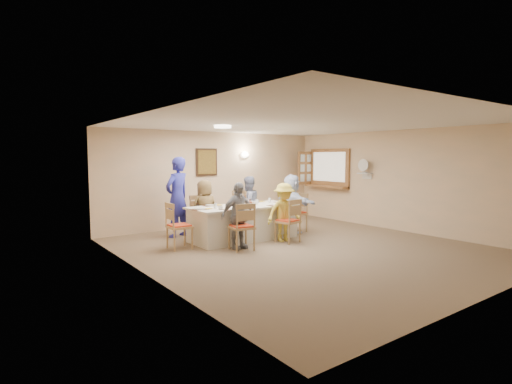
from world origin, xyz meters
TOP-DOWN VIEW (x-y plane):
  - ground at (0.00, 0.00)m, footprint 7.00×7.00m
  - room_walls at (0.00, 0.00)m, footprint 7.00×7.00m
  - wall_picture at (-0.30, 3.46)m, footprint 0.62×0.05m
  - wall_sconce at (0.90, 3.44)m, footprint 0.26×0.09m
  - ceiling_light at (-1.00, 1.50)m, footprint 0.36×0.36m
  - serving_hatch at (3.21, 2.40)m, footprint 0.06×1.50m
  - hatch_sill at (3.09, 2.40)m, footprint 0.30×1.50m
  - shutter_door at (2.95, 3.16)m, footprint 0.55×0.04m
  - fan_shelf at (3.13, 1.05)m, footprint 0.22×0.36m
  - desk_fan at (3.10, 1.05)m, footprint 0.30×0.30m
  - dining_table at (-0.50, 1.45)m, footprint 2.45×1.04m
  - chair_back_left at (-1.10, 2.25)m, footprint 0.49×0.49m
  - chair_back_right at (0.10, 2.25)m, footprint 0.56×0.56m
  - chair_front_left at (-1.10, 0.65)m, footprint 0.52×0.52m
  - chair_front_right at (0.10, 0.65)m, footprint 0.53×0.53m
  - chair_left_end at (-2.05, 1.45)m, footprint 0.47×0.47m
  - chair_right_end at (1.05, 1.45)m, footprint 0.51×0.51m
  - diner_back_left at (-1.10, 2.13)m, footprint 0.69×0.48m
  - diner_back_right at (0.10, 2.13)m, footprint 0.80×0.69m
  - diner_front_left at (-1.10, 0.77)m, footprint 0.81×0.39m
  - diner_front_right at (0.10, 0.77)m, footprint 0.98×0.75m
  - diner_right_end at (0.92, 1.45)m, footprint 1.36×0.56m
  - caregiver at (-1.55, 2.60)m, footprint 0.98×0.91m
  - placemat_fl at (-1.10, 1.03)m, footprint 0.33×0.25m
  - plate_fl at (-1.10, 1.03)m, footprint 0.23×0.23m
  - napkin_fl at (-0.92, 0.98)m, footprint 0.13×0.13m
  - placemat_fr at (0.10, 1.03)m, footprint 0.37×0.28m
  - plate_fr at (0.10, 1.03)m, footprint 0.23×0.23m
  - napkin_fr at (0.28, 0.98)m, footprint 0.14×0.14m
  - placemat_bl at (-1.10, 1.87)m, footprint 0.34×0.25m
  - plate_bl at (-1.10, 1.87)m, footprint 0.23×0.23m
  - napkin_bl at (-0.92, 1.82)m, footprint 0.14×0.14m
  - placemat_br at (0.10, 1.87)m, footprint 0.33×0.24m
  - plate_br at (0.10, 1.87)m, footprint 0.23×0.23m
  - napkin_br at (0.28, 1.82)m, footprint 0.14×0.14m
  - placemat_le at (-1.60, 1.45)m, footprint 0.34×0.25m
  - plate_le at (-1.60, 1.45)m, footprint 0.24×0.24m
  - napkin_le at (-1.42, 1.40)m, footprint 0.13×0.13m
  - placemat_re at (0.62, 1.45)m, footprint 0.37×0.27m
  - plate_re at (0.62, 1.45)m, footprint 0.23×0.23m
  - napkin_re at (0.80, 1.40)m, footprint 0.13×0.13m
  - teacup_a at (-1.27, 1.17)m, footprint 0.10×0.10m
  - teacup_b at (-0.11, 1.97)m, footprint 0.14×0.14m
  - bowl_a at (-0.75, 1.19)m, footprint 0.30×0.30m
  - bowl_b at (-0.16, 1.71)m, footprint 0.27×0.27m
  - condiment_ketchup at (-0.55, 1.49)m, footprint 0.13×0.13m
  - condiment_brown at (-0.45, 1.47)m, footprint 0.11×0.11m
  - condiment_malt at (-0.38, 1.39)m, footprint 0.14×0.14m
  - drinking_glass at (-0.65, 1.50)m, footprint 0.06×0.06m

SIDE VIEW (x-z plane):
  - ground at x=0.00m, z-range 0.00..0.00m
  - dining_table at x=-0.50m, z-range 0.00..0.76m
  - chair_left_end at x=-2.05m, z-range 0.00..0.94m
  - chair_front_left at x=-1.10m, z-range 0.00..0.95m
  - chair_front_right at x=0.10m, z-range 0.00..0.95m
  - chair_right_end at x=1.05m, z-range 0.00..0.95m
  - chair_back_left at x=-1.10m, z-range 0.00..0.96m
  - chair_back_right at x=0.10m, z-range 0.00..1.02m
  - diner_front_right at x=0.10m, z-range 0.00..1.27m
  - diner_back_left at x=-1.10m, z-range 0.00..1.32m
  - diner_front_left at x=-1.10m, z-range 0.00..1.34m
  - diner_back_right at x=0.10m, z-range 0.00..1.37m
  - diner_right_end at x=0.92m, z-range 0.00..1.42m
  - placemat_fl at x=-1.10m, z-range 0.76..0.77m
  - placemat_fr at x=0.10m, z-range 0.76..0.77m
  - placemat_bl at x=-1.10m, z-range 0.76..0.77m
  - placemat_br at x=0.10m, z-range 0.76..0.77m
  - placemat_le at x=-1.60m, z-range 0.76..0.77m
  - placemat_re at x=0.62m, z-range 0.76..0.77m
  - napkin_fl at x=-0.92m, z-range 0.77..0.77m
  - napkin_fr at x=0.28m, z-range 0.77..0.77m
  - napkin_bl at x=-0.92m, z-range 0.77..0.77m
  - napkin_br at x=0.28m, z-range 0.77..0.77m
  - napkin_le at x=-1.42m, z-range 0.77..0.77m
  - napkin_re at x=0.80m, z-range 0.77..0.77m
  - plate_fl at x=-1.10m, z-range 0.77..0.78m
  - plate_fr at x=0.10m, z-range 0.77..0.78m
  - plate_bl at x=-1.10m, z-range 0.77..0.78m
  - plate_br at x=0.10m, z-range 0.77..0.78m
  - plate_le at x=-1.60m, z-range 0.77..0.78m
  - plate_re at x=0.62m, z-range 0.77..0.78m
  - bowl_a at x=-0.75m, z-range 0.76..0.81m
  - bowl_b at x=-0.16m, z-range 0.76..0.81m
  - teacup_a at x=-1.27m, z-range 0.76..0.84m
  - teacup_b at x=-0.11m, z-range 0.76..0.84m
  - drinking_glass at x=-0.65m, z-range 0.77..0.86m
  - condiment_malt at x=-0.38m, z-range 0.76..0.91m
  - condiment_ketchup at x=-0.55m, z-range 0.76..0.97m
  - condiment_brown at x=-0.45m, z-range 0.76..0.98m
  - caregiver at x=-1.55m, z-range 0.00..1.84m
  - hatch_sill at x=3.09m, z-range 0.95..1.00m
  - fan_shelf at x=3.13m, z-range 1.39..1.41m
  - serving_hatch at x=3.21m, z-range 0.92..2.08m
  - shutter_door at x=2.95m, z-range 1.00..2.00m
  - room_walls at x=0.00m, z-range -1.99..5.01m
  - desk_fan at x=3.10m, z-range 1.41..1.69m
  - wall_picture at x=-0.30m, z-range 1.34..2.06m
  - wall_sconce at x=0.90m, z-range 1.81..1.99m
  - ceiling_light at x=-1.00m, z-range 2.45..2.50m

